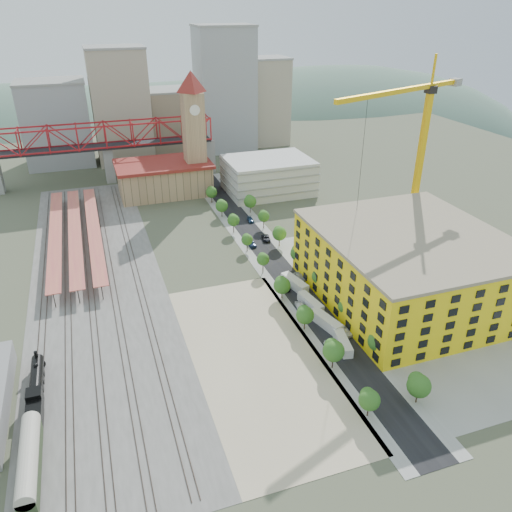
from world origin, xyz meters
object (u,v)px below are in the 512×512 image
object	(u,v)px
clock_tower	(193,122)
coach	(30,462)
locomotive	(36,389)
site_trailer_c	(310,303)
construction_building	(408,266)
site_trailer_a	(343,343)
tower_crane	(417,136)
site_trailer_d	(295,283)
site_trailer_b	(326,322)
car_0	(331,347)

from	to	relation	value
clock_tower	coach	bearing A→B (deg)	-114.31
locomotive	site_trailer_c	world-z (taller)	locomotive
construction_building	site_trailer_a	size ratio (longest dim) A/B	5.84
clock_tower	coach	distance (m)	143.18
site_trailer_a	site_trailer_c	distance (m)	17.96
tower_crane	site_trailer_a	world-z (taller)	tower_crane
locomotive	site_trailer_c	bearing A→B (deg)	10.56
clock_tower	site_trailer_a	xyz separation A→B (m)	(8.00, -114.37, -27.51)
site_trailer_a	site_trailer_d	world-z (taller)	site_trailer_d
clock_tower	tower_crane	size ratio (longest dim) A/B	0.89
construction_building	site_trailer_a	distance (m)	30.83
site_trailer_c	site_trailer_d	xyz separation A→B (m)	(0.00, 10.55, 0.09)
locomotive	construction_building	bearing A→B (deg)	5.42
site_trailer_b	site_trailer_c	bearing A→B (deg)	75.91
clock_tower	site_trailer_c	world-z (taller)	clock_tower
construction_building	site_trailer_c	distance (m)	27.48
site_trailer_b	site_trailer_a	bearing A→B (deg)	-104.09
clock_tower	site_trailer_a	world-z (taller)	clock_tower
construction_building	site_trailer_a	bearing A→B (deg)	-151.06
site_trailer_a	car_0	world-z (taller)	site_trailer_a
tower_crane	site_trailer_b	bearing A→B (deg)	-142.73
coach	site_trailer_c	distance (m)	73.36
clock_tower	site_trailer_b	size ratio (longest dim) A/B	5.24
site_trailer_b	site_trailer_c	size ratio (longest dim) A/B	1.07
construction_building	car_0	xyz separation A→B (m)	(-29.00, -14.16, -8.65)
site_trailer_a	site_trailer_d	xyz separation A→B (m)	(0.00, 28.51, 0.17)
construction_building	tower_crane	xyz separation A→B (m)	(17.12, 27.36, 26.55)
clock_tower	locomotive	size ratio (longest dim) A/B	2.34
locomotive	site_trailer_d	distance (m)	69.85
site_trailer_c	site_trailer_a	bearing A→B (deg)	-98.66
site_trailer_b	site_trailer_c	xyz separation A→B (m)	(0.00, 9.04, -0.09)
tower_crane	site_trailer_d	distance (m)	56.85
construction_building	clock_tower	bearing A→B (deg)	108.78
tower_crane	site_trailer_c	xyz separation A→B (m)	(-43.12, -23.78, -34.69)
clock_tower	site_trailer_b	distance (m)	109.23
coach	site_trailer_a	distance (m)	67.50
site_trailer_a	site_trailer_d	bearing A→B (deg)	100.90
clock_tower	site_trailer_d	xyz separation A→B (m)	(8.00, -85.86, -27.35)
construction_building	coach	size ratio (longest dim) A/B	2.74
locomotive	site_trailer_c	size ratio (longest dim) A/B	2.40
clock_tower	site_trailer_d	distance (m)	90.46
tower_crane	car_0	bearing A→B (deg)	-138.00
clock_tower	locomotive	xyz separation A→B (m)	(-58.00, -108.72, -26.63)
tower_crane	site_trailer_a	xyz separation A→B (m)	(-43.12, -41.74, -34.77)
clock_tower	site_trailer_a	size ratio (longest dim) A/B	6.00
site_trailer_d	clock_tower	bearing A→B (deg)	82.31
locomotive	car_0	size ratio (longest dim) A/B	4.96
locomotive	car_0	distance (m)	63.25
tower_crane	construction_building	bearing A→B (deg)	-122.03
clock_tower	site_trailer_c	size ratio (longest dim) A/B	5.63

